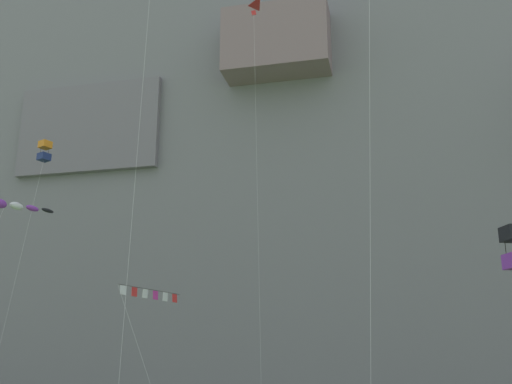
# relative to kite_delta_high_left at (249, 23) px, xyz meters

# --- Properties ---
(cliff_face) EXTENTS (180.00, 27.74, 60.95)m
(cliff_face) POSITION_rel_kite_delta_high_left_xyz_m (0.16, 23.95, 2.45)
(cliff_face) COLOR gray
(cliff_face) RESTS_ON ground
(kite_delta_high_left) EXTENTS (2.44, 4.06, 29.22)m
(kite_delta_high_left) POSITION_rel_kite_delta_high_left_xyz_m (0.00, 0.00, 0.00)
(kite_delta_high_left) COLOR red
(kite_delta_high_left) RESTS_ON ground
(kite_windsock_far_left) EXTENTS (2.55, 6.74, 12.61)m
(kite_windsock_far_left) POSITION_rel_kite_delta_high_left_xyz_m (-12.46, -8.25, -15.74)
(kite_windsock_far_left) COLOR purple
(kite_windsock_far_left) RESTS_ON ground
(kite_box_mid_left) EXTENTS (1.12, 4.59, 17.65)m
(kite_box_mid_left) POSITION_rel_kite_delta_high_left_xyz_m (-12.93, -5.09, -11.11)
(kite_box_mid_left) COLOR orange
(kite_box_mid_left) RESTS_ON ground
(kite_banner_high_right) EXTENTS (2.83, 4.84, 6.63)m
(kite_banner_high_right) POSITION_rel_kite_delta_high_left_xyz_m (-2.03, -11.46, -21.87)
(kite_banner_high_right) COLOR black
(kite_banner_high_right) RESTS_ON ground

